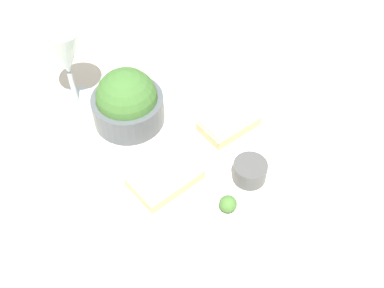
{
  "coord_description": "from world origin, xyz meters",
  "views": [
    {
      "loc": [
        -0.42,
        -0.24,
        0.61
      ],
      "look_at": [
        0.0,
        0.0,
        0.03
      ],
      "focal_mm": 45.0,
      "sensor_mm": 36.0,
      "label": 1
    }
  ],
  "objects_px": {
    "napkin": "(22,159)",
    "salad_bowl": "(127,103)",
    "cheese_toast_near": "(165,177)",
    "cheese_toast_far": "(229,122)",
    "wine_glass": "(64,53)",
    "sauce_ramekin": "(250,171)"
  },
  "relations": [
    {
      "from": "napkin",
      "to": "cheese_toast_far",
      "type": "bearing_deg",
      "value": -50.38
    },
    {
      "from": "sauce_ramekin",
      "to": "wine_glass",
      "type": "relative_size",
      "value": 0.32
    },
    {
      "from": "wine_glass",
      "to": "sauce_ramekin",
      "type": "bearing_deg",
      "value": -91.83
    },
    {
      "from": "cheese_toast_far",
      "to": "wine_glass",
      "type": "bearing_deg",
      "value": 103.77
    },
    {
      "from": "sauce_ramekin",
      "to": "cheese_toast_far",
      "type": "distance_m",
      "value": 0.11
    },
    {
      "from": "salad_bowl",
      "to": "sauce_ramekin",
      "type": "relative_size",
      "value": 2.28
    },
    {
      "from": "sauce_ramekin",
      "to": "cheese_toast_far",
      "type": "bearing_deg",
      "value": 43.62
    },
    {
      "from": "wine_glass",
      "to": "napkin",
      "type": "height_order",
      "value": "wine_glass"
    },
    {
      "from": "cheese_toast_near",
      "to": "cheese_toast_far",
      "type": "bearing_deg",
      "value": -12.83
    },
    {
      "from": "salad_bowl",
      "to": "cheese_toast_far",
      "type": "relative_size",
      "value": 1.09
    },
    {
      "from": "salad_bowl",
      "to": "cheese_toast_far",
      "type": "xyz_separation_m",
      "value": [
        0.07,
        -0.15,
        -0.03
      ]
    },
    {
      "from": "napkin",
      "to": "salad_bowl",
      "type": "bearing_deg",
      "value": -35.9
    },
    {
      "from": "cheese_toast_near",
      "to": "wine_glass",
      "type": "bearing_deg",
      "value": 71.25
    },
    {
      "from": "cheese_toast_far",
      "to": "napkin",
      "type": "bearing_deg",
      "value": 129.62
    },
    {
      "from": "cheese_toast_far",
      "to": "napkin",
      "type": "distance_m",
      "value": 0.34
    },
    {
      "from": "sauce_ramekin",
      "to": "cheese_toast_near",
      "type": "height_order",
      "value": "sauce_ramekin"
    },
    {
      "from": "salad_bowl",
      "to": "wine_glass",
      "type": "relative_size",
      "value": 0.74
    },
    {
      "from": "cheese_toast_near",
      "to": "wine_glass",
      "type": "distance_m",
      "value": 0.26
    },
    {
      "from": "sauce_ramekin",
      "to": "cheese_toast_near",
      "type": "relative_size",
      "value": 0.44
    },
    {
      "from": "salad_bowl",
      "to": "cheese_toast_near",
      "type": "height_order",
      "value": "salad_bowl"
    },
    {
      "from": "salad_bowl",
      "to": "cheese_toast_near",
      "type": "bearing_deg",
      "value": -123.78
    },
    {
      "from": "napkin",
      "to": "cheese_toast_near",
      "type": "bearing_deg",
      "value": -72.91
    }
  ]
}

